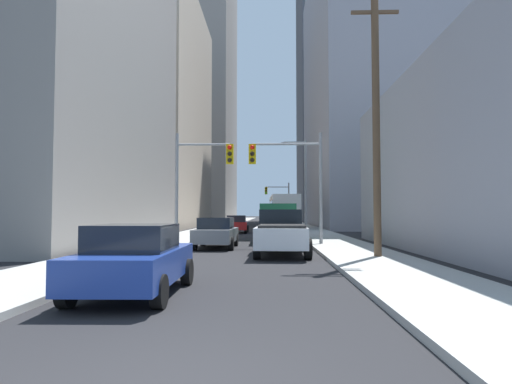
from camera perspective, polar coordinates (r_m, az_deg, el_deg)
The scene contains 17 objects.
sidewalk_left at distance 54.47m, azimuth -4.48°, elevation -4.46°, with size 3.22×160.00×0.15m, color #9E9E99.
sidewalk_right at distance 54.27m, azimuth 5.75°, elevation -4.46°, with size 3.22×160.00×0.15m, color #9E9E99.
city_bus at distance 44.00m, azimuth 3.59°, elevation -2.47°, with size 2.81×11.56×3.40m.
pickup_truck_white at distance 18.45m, azimuth 3.30°, elevation -5.29°, with size 2.20×5.45×1.90m.
cargo_van_green at distance 26.25m, azimuth 2.72°, elevation -3.74°, with size 2.16×5.24×2.26m.
sedan_blue at distance 9.83m, azimuth -15.51°, elevation -8.45°, with size 1.95×4.23×1.52m.
sedan_grey at distance 21.89m, azimuth -5.20°, elevation -5.30°, with size 1.95×4.24×1.52m.
sedan_red at distance 37.81m, azimuth -2.55°, elevation -4.20°, with size 1.96×4.27×1.52m.
traffic_signal_near_left at distance 23.42m, azimuth -7.20°, elevation 2.81°, with size 3.12×0.44×6.00m.
traffic_signal_near_right at distance 23.16m, azimuth 4.35°, elevation 2.96°, with size 3.89×0.44×6.00m.
traffic_signal_far_right at distance 62.29m, azimuth 2.94°, elevation -0.60°, with size 3.51×0.44×6.00m.
utility_pole_right at distance 17.36m, azimuth 15.39°, elevation 10.43°, with size 2.20×0.28×10.81m.
street_lamp_right at distance 34.36m, azimuth 5.96°, elevation 1.88°, with size 2.04×0.32×7.50m.
building_left_mid_office at distance 56.84m, azimuth -16.59°, elevation 9.73°, with size 17.95×23.58×27.76m, color #B7A893.
building_left_far_tower at distance 101.14m, azimuth -8.54°, elevation 14.83°, with size 18.58×28.00×64.30m, color gray.
building_right_mid_block at distance 59.03m, azimuth 15.08°, elevation 12.63°, with size 15.40×29.84×34.53m, color #93939E.
building_right_far_highrise at distance 97.46m, azimuth 13.14°, elevation 16.67°, with size 24.42×20.10×67.90m, color #4C515B.
Camera 1 is at (1.15, -4.11, 1.78)m, focal length 30.64 mm.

